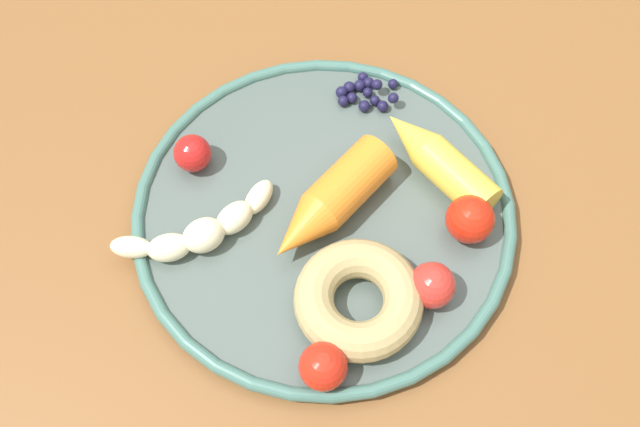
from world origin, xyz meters
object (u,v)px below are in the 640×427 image
dining_table (310,230)px  banana (201,231)px  blueberry_pile (365,93)px  tomato_far (323,366)px  carrot_yellow (437,159)px  tomato_near (192,153)px  plate (320,215)px  carrot_orange (330,202)px  tomato_mid (470,219)px  tomato_extra (432,285)px  donut (359,299)px

dining_table → banana: bearing=-83.9°
blueberry_pile → tomato_far: 0.28m
carrot_yellow → dining_table: bearing=-107.9°
tomato_far → tomato_near: bearing=-174.0°
banana → tomato_near: size_ratio=4.62×
plate → blueberry_pile: (-0.10, 0.09, 0.01)m
banana → carrot_orange: bearing=76.8°
carrot_orange → tomato_mid: bearing=57.5°
dining_table → tomato_extra: bearing=18.4°
dining_table → tomato_near: (-0.06, -0.09, 0.11)m
carrot_yellow → tomato_near: 0.22m
dining_table → donut: 0.17m
donut → tomato_mid: (-0.02, 0.12, 0.00)m
dining_table → carrot_orange: size_ratio=6.99×
tomato_near → tomato_far: (0.23, 0.02, 0.00)m
plate → tomato_mid: tomato_mid is taller
carrot_yellow → tomato_extra: bearing=-31.0°
banana → tomato_mid: 0.23m
tomato_extra → carrot_yellow: bearing=149.0°
tomato_far → tomato_extra: bearing=102.6°
plate → blueberry_pile: bearing=136.7°
tomato_mid → tomato_extra: 0.07m
plate → blueberry_pile: size_ratio=5.43×
dining_table → donut: size_ratio=9.17×
banana → tomato_near: (-0.07, 0.02, 0.00)m
plate → blueberry_pile: blueberry_pile is taller
carrot_orange → plate: bearing=-119.7°
blueberry_pile → tomato_extra: size_ratio=1.61×
tomato_near → tomato_mid: tomato_mid is taller
tomato_mid → tomato_near: bearing=-130.7°
plate → tomato_near: (-0.10, -0.08, 0.02)m
plate → carrot_orange: bearing=60.3°
banana → donut: (0.12, 0.10, 0.00)m
banana → carrot_orange: carrot_orange is taller
banana → tomato_far: size_ratio=4.09×
banana → carrot_orange: size_ratio=1.14×
donut → tomato_extra: bearing=75.8°
tomato_near → tomato_far: bearing=6.0°
banana → donut: bearing=39.3°
tomato_far → tomato_extra: 0.11m
dining_table → banana: size_ratio=6.14×
blueberry_pile → tomato_far: (0.23, -0.15, 0.01)m
dining_table → carrot_yellow: 0.16m
tomato_far → carrot_yellow: bearing=126.9°
plate → tomato_far: tomato_far is taller
plate → dining_table: bearing=173.5°
donut → tomato_mid: size_ratio=2.51×
plate → donut: bearing=-5.2°
carrot_orange → tomato_far: size_ratio=3.59×
donut → banana: bearing=-140.7°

